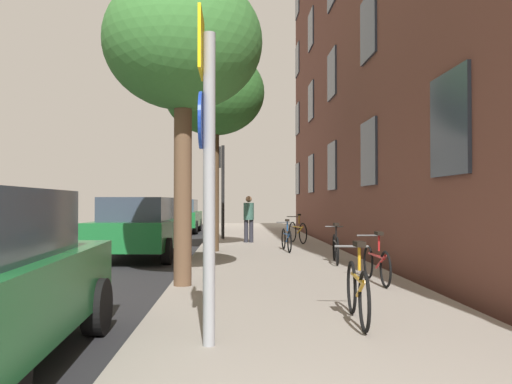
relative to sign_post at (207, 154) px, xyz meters
name	(u,v)px	position (x,y,z in m)	size (l,w,h in m)	color
ground_plane	(151,253)	(-2.21, 10.94, -1.98)	(41.80, 41.80, 0.00)	#332D28
road_asphalt	(80,253)	(-4.31, 10.94, -1.98)	(7.00, 38.00, 0.01)	#232326
sidewalk	(268,250)	(1.29, 10.94, -1.92)	(4.20, 38.00, 0.12)	gray
sign_post	(207,154)	(0.00, 0.00, 0.00)	(0.16, 0.60, 3.24)	gray
traffic_light	(220,175)	(-0.26, 15.11, 0.56)	(0.43, 0.24, 3.54)	black
tree_near	(183,45)	(-0.59, 3.77, 2.18)	(2.67, 2.67, 5.22)	brown
tree_far	(214,94)	(-0.30, 10.01, 2.61)	(2.87, 2.87, 5.73)	#4C3823
bicycle_0	(358,290)	(1.70, 0.93, -1.49)	(0.42, 1.63, 0.95)	black
bicycle_1	(377,263)	(2.72, 3.93, -1.52)	(0.42, 1.69, 0.89)	black
bicycle_2	(336,247)	(2.58, 6.93, -1.51)	(0.42, 1.63, 0.92)	black
bicycle_3	(286,239)	(1.75, 9.93, -1.51)	(0.42, 1.69, 0.91)	black
bicycle_4	(298,231)	(2.42, 12.93, -1.48)	(0.55, 1.65, 0.99)	black
pedestrian_0	(249,216)	(0.77, 13.25, -0.95)	(0.40, 0.40, 1.59)	#26262D
car_1	(139,227)	(-2.22, 8.97, -1.14)	(2.08, 4.10, 1.62)	#19662D
car_2	(181,216)	(-2.31, 21.06, -1.14)	(1.77, 4.30, 1.62)	#19662D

